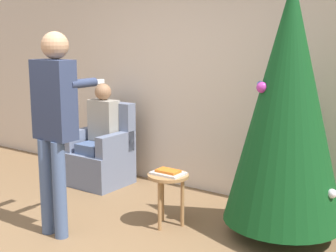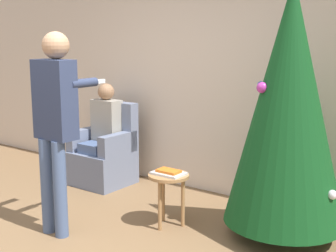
{
  "view_description": "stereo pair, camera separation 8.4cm",
  "coord_description": "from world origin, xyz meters",
  "px_view_note": "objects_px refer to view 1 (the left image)",
  "views": [
    {
      "loc": [
        2.84,
        -2.35,
        1.79
      ],
      "look_at": [
        0.52,
        0.92,
        1.02
      ],
      "focal_mm": 50.0,
      "sensor_mm": 36.0,
      "label": 1
    },
    {
      "loc": [
        2.91,
        -2.3,
        1.79
      ],
      "look_at": [
        0.52,
        0.92,
        1.02
      ],
      "focal_mm": 50.0,
      "sensor_mm": 36.0,
      "label": 2
    }
  ],
  "objects_px": {
    "armchair": "(102,155)",
    "side_stool": "(168,183)",
    "person_standing": "(55,115)",
    "person_seated": "(100,130)",
    "christmas_tree": "(288,103)"
  },
  "relations": [
    {
      "from": "christmas_tree",
      "to": "person_standing",
      "type": "distance_m",
      "value": 2.04
    },
    {
      "from": "person_seated",
      "to": "side_stool",
      "type": "bearing_deg",
      "value": -22.26
    },
    {
      "from": "christmas_tree",
      "to": "person_standing",
      "type": "height_order",
      "value": "christmas_tree"
    },
    {
      "from": "person_standing",
      "to": "christmas_tree",
      "type": "bearing_deg",
      "value": 33.59
    },
    {
      "from": "person_standing",
      "to": "side_stool",
      "type": "bearing_deg",
      "value": 44.91
    },
    {
      "from": "person_seated",
      "to": "person_standing",
      "type": "xyz_separation_m",
      "value": [
        0.71,
        -1.3,
        0.43
      ]
    },
    {
      "from": "armchair",
      "to": "side_stool",
      "type": "relative_size",
      "value": 1.94
    },
    {
      "from": "armchair",
      "to": "person_standing",
      "type": "relative_size",
      "value": 0.54
    },
    {
      "from": "christmas_tree",
      "to": "person_standing",
      "type": "bearing_deg",
      "value": -146.41
    },
    {
      "from": "christmas_tree",
      "to": "side_stool",
      "type": "height_order",
      "value": "christmas_tree"
    },
    {
      "from": "christmas_tree",
      "to": "armchair",
      "type": "xyz_separation_m",
      "value": [
        -2.41,
        0.2,
        -0.86
      ]
    },
    {
      "from": "person_standing",
      "to": "side_stool",
      "type": "height_order",
      "value": "person_standing"
    },
    {
      "from": "armchair",
      "to": "person_seated",
      "type": "bearing_deg",
      "value": -90.0
    },
    {
      "from": "armchair",
      "to": "side_stool",
      "type": "distance_m",
      "value": 1.56
    },
    {
      "from": "side_stool",
      "to": "christmas_tree",
      "type": "bearing_deg",
      "value": 22.75
    }
  ]
}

